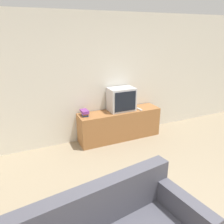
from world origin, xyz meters
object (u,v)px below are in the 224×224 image
at_px(tv_stand, 120,125).
at_px(remote_on_stand, 139,109).
at_px(book_stack, 85,113).
at_px(television, 121,99).

bearing_deg(tv_stand, remote_on_stand, -13.58).
distance_m(book_stack, remote_on_stand, 1.19).
distance_m(tv_stand, television, 0.57).
height_order(book_stack, remote_on_stand, book_stack).
height_order(tv_stand, television, television).
height_order(tv_stand, book_stack, book_stack).
height_order(television, remote_on_stand, television).
xyz_separation_m(tv_stand, television, (0.05, 0.04, 0.56)).
distance_m(television, remote_on_stand, 0.46).
relative_size(tv_stand, television, 3.25).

